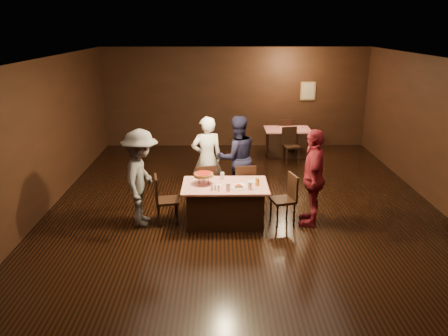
{
  "coord_description": "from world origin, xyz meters",
  "views": [
    {
      "loc": [
        -0.51,
        -8.26,
        3.63
      ],
      "look_at": [
        -0.41,
        -0.3,
        1.0
      ],
      "focal_mm": 35.0,
      "sensor_mm": 36.0,
      "label": 1
    }
  ],
  "objects": [
    {
      "name": "chair_end_left",
      "position": [
        -1.5,
        -0.6,
        0.47
      ],
      "size": [
        0.49,
        0.49,
        0.95
      ],
      "primitive_type": "cube",
      "rotation": [
        0.0,
        0.0,
        1.76
      ],
      "color": "black",
      "rests_on": "ground"
    },
    {
      "name": "plate_empty",
      "position": [
        0.15,
        -0.45,
        0.78
      ],
      "size": [
        0.25,
        0.25,
        0.01
      ],
      "primitive_type": "cylinder",
      "color": "white",
      "rests_on": "main_table"
    },
    {
      "name": "chair_far_right",
      "position": [
        0.0,
        0.15,
        0.47
      ],
      "size": [
        0.47,
        0.47,
        0.95
      ],
      "primitive_type": "cube",
      "rotation": [
        0.0,
        0.0,
        3.26
      ],
      "color": "black",
      "rests_on": "ground"
    },
    {
      "name": "napkin_center",
      "position": [
        -0.1,
        -0.6,
        0.77
      ],
      "size": [
        0.19,
        0.19,
        0.01
      ],
      "primitive_type": "cube",
      "rotation": [
        0.0,
        0.0,
        0.21
      ],
      "color": "white",
      "rests_on": "main_table"
    },
    {
      "name": "chair_end_right",
      "position": [
        0.7,
        -0.6,
        0.47
      ],
      "size": [
        0.51,
        0.51,
        0.95
      ],
      "primitive_type": "cube",
      "rotation": [
        0.0,
        0.0,
        -1.32
      ],
      "color": "black",
      "rests_on": "ground"
    },
    {
      "name": "glass_amber",
      "position": [
        0.2,
        -0.65,
        0.84
      ],
      "size": [
        0.08,
        0.08,
        0.14
      ],
      "primitive_type": "cylinder",
      "color": "#BF7F26",
      "rests_on": "main_table"
    },
    {
      "name": "plate_with_slice",
      "position": [
        -0.15,
        -0.78,
        0.8
      ],
      "size": [
        0.25,
        0.25,
        0.06
      ],
      "color": "white",
      "rests_on": "main_table"
    },
    {
      "name": "glass_front_right",
      "position": [
        0.05,
        -0.85,
        0.84
      ],
      "size": [
        0.08,
        0.08,
        0.14
      ],
      "primitive_type": "cylinder",
      "color": "silver",
      "rests_on": "main_table"
    },
    {
      "name": "main_table",
      "position": [
        -0.4,
        -0.6,
        0.39
      ],
      "size": [
        1.6,
        1.0,
        0.77
      ],
      "primitive_type": "cube",
      "color": "#B1130B",
      "rests_on": "ground"
    },
    {
      "name": "condiments",
      "position": [
        -0.58,
        -0.89,
        0.82
      ],
      "size": [
        0.17,
        0.1,
        0.09
      ],
      "color": "silver",
      "rests_on": "main_table"
    },
    {
      "name": "room",
      "position": [
        0.0,
        0.01,
        2.14
      ],
      "size": [
        10.0,
        10.04,
        3.02
      ],
      "color": "black",
      "rests_on": "ground"
    },
    {
      "name": "chair_back_near",
      "position": [
        1.47,
        3.24,
        0.47
      ],
      "size": [
        0.49,
        0.49,
        0.95
      ],
      "primitive_type": "cube",
      "rotation": [
        0.0,
        0.0,
        0.18
      ],
      "color": "black",
      "rests_on": "ground"
    },
    {
      "name": "pizza_stand",
      "position": [
        -0.8,
        -0.55,
        0.95
      ],
      "size": [
        0.38,
        0.38,
        0.22
      ],
      "color": "black",
      "rests_on": "main_table"
    },
    {
      "name": "chair_back_far",
      "position": [
        1.47,
        4.54,
        0.47
      ],
      "size": [
        0.45,
        0.45,
        0.95
      ],
      "primitive_type": "cube",
      "rotation": [
        0.0,
        0.0,
        3.22
      ],
      "color": "black",
      "rests_on": "ground"
    },
    {
      "name": "chair_far_left",
      "position": [
        -0.8,
        0.15,
        0.47
      ],
      "size": [
        0.5,
        0.5,
        0.95
      ],
      "primitive_type": "cube",
      "rotation": [
        0.0,
        0.0,
        3.35
      ],
      "color": "black",
      "rests_on": "ground"
    },
    {
      "name": "glass_back",
      "position": [
        -0.45,
        -0.3,
        0.84
      ],
      "size": [
        0.08,
        0.08,
        0.14
      ],
      "primitive_type": "cylinder",
      "color": "silver",
      "rests_on": "main_table"
    },
    {
      "name": "diner_red_shirt",
      "position": [
        1.24,
        -0.66,
        0.92
      ],
      "size": [
        0.67,
        1.15,
        1.85
      ],
      "primitive_type": "imported",
      "rotation": [
        0.0,
        0.0,
        -1.79
      ],
      "color": "maroon",
      "rests_on": "ground"
    },
    {
      "name": "napkin_left",
      "position": [
        -0.55,
        -0.65,
        0.77
      ],
      "size": [
        0.21,
        0.21,
        0.01
      ],
      "primitive_type": "cube",
      "rotation": [
        0.0,
        0.0,
        -0.35
      ],
      "color": "white",
      "rests_on": "main_table"
    },
    {
      "name": "back_table",
      "position": [
        1.47,
        3.94,
        0.39
      ],
      "size": [
        1.3,
        0.9,
        0.77
      ],
      "primitive_type": "cube",
      "color": "red",
      "rests_on": "ground"
    },
    {
      "name": "diner_white_jacket",
      "position": [
        -0.77,
        0.63,
        0.91
      ],
      "size": [
        0.75,
        0.58,
        1.82
      ],
      "primitive_type": "imported",
      "rotation": [
        0.0,
        0.0,
        3.38
      ],
      "color": "white",
      "rests_on": "ground"
    },
    {
      "name": "glass_front_left",
      "position": [
        -0.35,
        -0.9,
        0.84
      ],
      "size": [
        0.08,
        0.08,
        0.14
      ],
      "primitive_type": "cylinder",
      "color": "silver",
      "rests_on": "main_table"
    },
    {
      "name": "diner_navy_hoodie",
      "position": [
        -0.12,
        0.68,
        0.91
      ],
      "size": [
        1.04,
        0.91,
        1.82
      ],
      "primitive_type": "imported",
      "rotation": [
        0.0,
        0.0,
        3.43
      ],
      "color": "#181732",
      "rests_on": "ground"
    },
    {
      "name": "diner_grey_knit",
      "position": [
        -1.96,
        -0.62,
        0.92
      ],
      "size": [
        0.73,
        1.21,
        1.83
      ],
      "primitive_type": "imported",
      "rotation": [
        0.0,
        0.0,
        1.53
      ],
      "color": "#59595D",
      "rests_on": "ground"
    }
  ]
}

